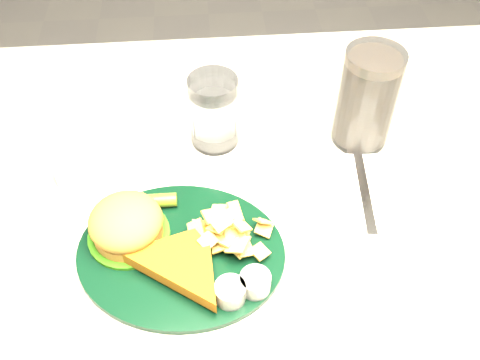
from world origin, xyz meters
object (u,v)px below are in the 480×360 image
object	(u,v)px
fork_napkin	(363,187)
dinner_plate	(179,241)
water_glass	(214,112)
table	(240,324)
cola_glass	(367,99)

from	to	relation	value
fork_napkin	dinner_plate	bearing A→B (deg)	-155.27
dinner_plate	water_glass	bearing A→B (deg)	85.88
table	water_glass	world-z (taller)	water_glass
water_glass	cola_glass	world-z (taller)	cola_glass
cola_glass	table	bearing A→B (deg)	-151.04
fork_napkin	cola_glass	bearing A→B (deg)	85.27
cola_glass	dinner_plate	bearing A→B (deg)	-144.80
water_glass	table	bearing A→B (deg)	-76.89
table	fork_napkin	bearing A→B (deg)	0.30
table	cola_glass	distance (m)	0.50
cola_glass	fork_napkin	bearing A→B (deg)	-100.41
water_glass	fork_napkin	xyz separation A→B (m)	(0.20, -0.12, -0.05)
fork_napkin	table	bearing A→B (deg)	-174.02
table	dinner_plate	xyz separation A→B (m)	(-0.08, -0.09, 0.40)
table	fork_napkin	xyz separation A→B (m)	(0.17, 0.00, 0.38)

